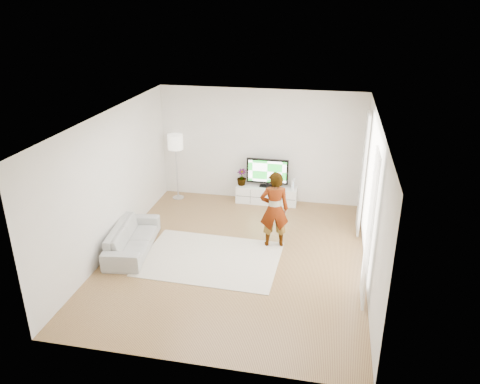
% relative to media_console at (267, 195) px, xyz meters
% --- Properties ---
extents(floor, '(6.00, 6.00, 0.00)m').
position_rel_media_console_xyz_m(floor, '(-0.21, -2.76, -0.21)').
color(floor, '#A4814A').
rests_on(floor, ground).
extents(ceiling, '(6.00, 6.00, 0.00)m').
position_rel_media_console_xyz_m(ceiling, '(-0.21, -2.76, 2.59)').
color(ceiling, white).
rests_on(ceiling, wall_back).
extents(wall_left, '(0.02, 6.00, 2.80)m').
position_rel_media_console_xyz_m(wall_left, '(-2.71, -2.76, 1.19)').
color(wall_left, white).
rests_on(wall_left, floor).
extents(wall_right, '(0.02, 6.00, 2.80)m').
position_rel_media_console_xyz_m(wall_right, '(2.29, -2.76, 1.19)').
color(wall_right, white).
rests_on(wall_right, floor).
extents(wall_back, '(5.00, 0.02, 2.80)m').
position_rel_media_console_xyz_m(wall_back, '(-0.21, 0.24, 1.19)').
color(wall_back, white).
rests_on(wall_back, floor).
extents(wall_front, '(5.00, 0.02, 2.80)m').
position_rel_media_console_xyz_m(wall_front, '(-0.21, -5.76, 1.19)').
color(wall_front, white).
rests_on(wall_front, floor).
extents(window, '(0.01, 2.60, 2.50)m').
position_rel_media_console_xyz_m(window, '(2.27, -2.46, 1.24)').
color(window, white).
rests_on(window, wall_right).
extents(curtain_near, '(0.04, 0.70, 2.60)m').
position_rel_media_console_xyz_m(curtain_near, '(2.19, -3.76, 1.14)').
color(curtain_near, white).
rests_on(curtain_near, floor).
extents(curtain_far, '(0.04, 0.70, 2.60)m').
position_rel_media_console_xyz_m(curtain_far, '(2.19, -1.16, 1.14)').
color(curtain_far, white).
rests_on(curtain_far, floor).
extents(media_console, '(1.51, 0.43, 0.42)m').
position_rel_media_console_xyz_m(media_console, '(0.00, 0.00, 0.00)').
color(media_console, white).
rests_on(media_console, floor).
extents(television, '(1.03, 0.20, 0.72)m').
position_rel_media_console_xyz_m(television, '(-0.00, 0.03, 0.60)').
color(television, black).
rests_on(television, media_console).
extents(game_console, '(0.09, 0.19, 0.25)m').
position_rel_media_console_xyz_m(game_console, '(0.66, -0.00, 0.33)').
color(game_console, white).
rests_on(game_console, media_console).
extents(potted_plant, '(0.29, 0.29, 0.42)m').
position_rel_media_console_xyz_m(potted_plant, '(-0.64, 0.00, 0.42)').
color(potted_plant, '#3F7238').
rests_on(potted_plant, media_console).
extents(rug, '(2.72, 1.99, 0.01)m').
position_rel_media_console_xyz_m(rug, '(-0.68, -2.94, -0.21)').
color(rug, beige).
rests_on(rug, floor).
extents(player, '(0.66, 0.50, 1.61)m').
position_rel_media_console_xyz_m(player, '(0.46, -2.14, 0.60)').
color(player, '#334772').
rests_on(player, rug).
extents(sofa, '(0.97, 1.93, 0.54)m').
position_rel_media_console_xyz_m(sofa, '(-2.31, -2.91, 0.06)').
color(sofa, '#ABABA6').
rests_on(sofa, floor).
extents(floor_lamp, '(0.37, 0.37, 1.67)m').
position_rel_media_console_xyz_m(floor_lamp, '(-2.27, -0.15, 1.21)').
color(floor_lamp, silver).
rests_on(floor_lamp, floor).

